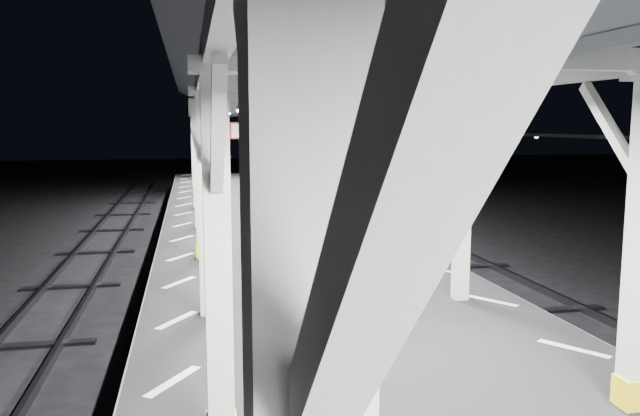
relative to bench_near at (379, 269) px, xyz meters
name	(u,v)px	position (x,y,z in m)	size (l,w,h in m)	color
ground	(314,328)	(-0.74, 1.67, -1.48)	(120.00, 120.00, 0.00)	black
platform	(314,302)	(-0.74, 1.67, -0.98)	(6.00, 50.00, 1.00)	black
hazard_stripes_left	(179,282)	(-3.19, 1.67, -0.48)	(1.00, 48.00, 0.01)	silver
hazard_stripes_right	(438,269)	(1.71, 1.67, -0.48)	(1.00, 48.00, 0.01)	silver
track_left	(29,343)	(-5.74, 1.67, -1.40)	(2.20, 60.00, 0.16)	#2D2D33
track_right	(554,308)	(4.26, 1.67, -1.40)	(2.20, 60.00, 0.16)	#2D2D33
canopy	(314,81)	(-0.74, 1.65, 3.08)	(5.40, 49.00, 4.65)	silver
bench_near	(379,269)	(0.00, 0.00, 0.00)	(0.83, 1.73, 0.90)	black
bench_mid	(332,260)	(-0.64, 0.65, 0.03)	(1.13, 1.88, 0.96)	black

